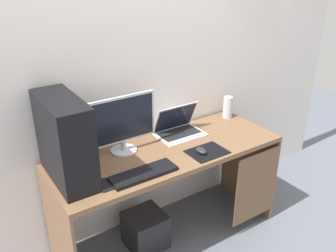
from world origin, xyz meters
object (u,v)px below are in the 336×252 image
at_px(mouse_left, 201,151).
at_px(speaker, 228,107).
at_px(laptop, 179,129).
at_px(cell_phone, 104,185).
at_px(monitor, 123,124).
at_px(keyboard, 143,174).
at_px(pc_tower, 65,140).
at_px(subwoofer, 145,230).

bearing_deg(mouse_left, speaker, 32.85).
height_order(laptop, cell_phone, laptop).
xyz_separation_m(monitor, speaker, (0.97, 0.05, -0.12)).
distance_m(mouse_left, cell_phone, 0.70).
bearing_deg(cell_phone, laptop, 22.95).
height_order(monitor, keyboard, monitor).
bearing_deg(pc_tower, keyboard, -30.53).
bearing_deg(speaker, pc_tower, -173.71).
bearing_deg(laptop, mouse_left, -97.65).
distance_m(keyboard, subwoofer, 0.67).
distance_m(monitor, speaker, 0.98).
relative_size(pc_tower, cell_phone, 3.88).
distance_m(monitor, subwoofer, 0.84).
bearing_deg(mouse_left, pc_tower, 166.32).
bearing_deg(monitor, laptop, 1.90).
bearing_deg(pc_tower, subwoofer, -2.93).
distance_m(monitor, mouse_left, 0.55).
bearing_deg(subwoofer, laptop, 20.42).
relative_size(monitor, laptop, 1.38).
height_order(pc_tower, laptop, pc_tower).
bearing_deg(cell_phone, pc_tower, 124.41).
relative_size(monitor, keyboard, 1.12).
xyz_separation_m(pc_tower, speaker, (1.39, 0.15, -0.16)).
distance_m(pc_tower, speaker, 1.41).
distance_m(monitor, cell_phone, 0.46).
bearing_deg(monitor, cell_phone, -133.63).
distance_m(speaker, mouse_left, 0.66).
bearing_deg(mouse_left, keyboard, -177.50).
bearing_deg(subwoofer, keyboard, -119.23).
relative_size(mouse_left, subwoofer, 0.35).
bearing_deg(laptop, speaker, 3.74).
bearing_deg(speaker, keyboard, -159.54).
bearing_deg(cell_phone, keyboard, -6.48).
height_order(monitor, mouse_left, monitor).
relative_size(monitor, speaker, 2.66).
distance_m(pc_tower, monitor, 0.44).
xyz_separation_m(speaker, keyboard, (-1.01, -0.38, -0.08)).
distance_m(laptop, speaker, 0.51).
bearing_deg(speaker, cell_phone, -164.46).
xyz_separation_m(monitor, subwoofer, (0.07, -0.13, -0.82)).
relative_size(mouse_left, cell_phone, 0.74).
xyz_separation_m(mouse_left, subwoofer, (-0.35, 0.18, -0.64)).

